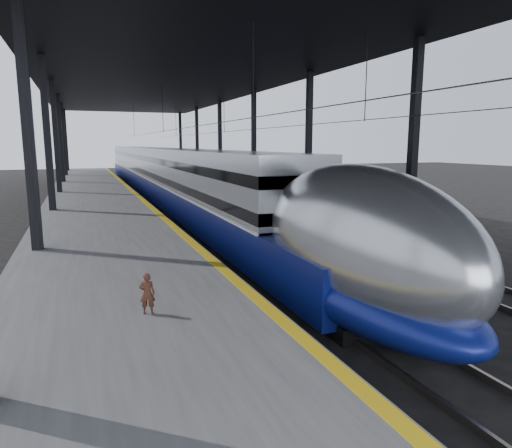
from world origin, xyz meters
TOP-DOWN VIEW (x-y plane):
  - ground at (0.00, 0.00)m, footprint 160.00×160.00m
  - platform at (-3.50, 20.00)m, footprint 6.00×80.00m
  - yellow_strip at (-0.70, 20.00)m, footprint 0.30×80.00m
  - rails at (4.50, 20.00)m, footprint 6.52×80.00m
  - canopy at (1.90, 20.00)m, footprint 18.00×75.00m
  - tgv_train at (2.00, 25.32)m, footprint 2.92×65.20m
  - second_train at (7.00, 36.23)m, footprint 2.80×56.05m
  - child at (-3.16, -2.39)m, footprint 0.36×0.28m

SIDE VIEW (x-z plane):
  - ground at x=0.00m, z-range 0.00..0.00m
  - rails at x=4.50m, z-range 0.00..0.16m
  - platform at x=-3.50m, z-range 0.00..1.00m
  - yellow_strip at x=-0.70m, z-range 1.00..1.01m
  - child at x=-3.16m, z-range 1.00..1.88m
  - tgv_train at x=2.00m, z-range -0.14..4.04m
  - second_train at x=7.00m, z-range 0.03..3.89m
  - canopy at x=1.90m, z-range 4.38..13.85m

